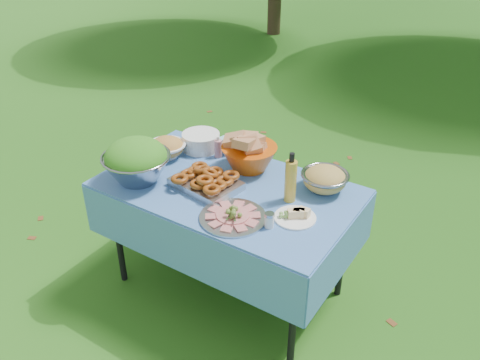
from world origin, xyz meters
name	(u,v)px	position (x,y,z in m)	size (l,w,h in m)	color
ground	(229,286)	(0.00, 0.00, 0.00)	(80.00, 80.00, 0.00)	#0F3509
picnic_table	(228,239)	(0.00, 0.00, 0.38)	(1.46, 0.86, 0.76)	#84B4FD
salad_bowl	(136,161)	(-0.48, -0.22, 0.89)	(0.39, 0.39, 0.26)	#91929A
pasta_bowl_white	(167,147)	(-0.53, 0.10, 0.83)	(0.23, 0.23, 0.13)	white
plate_stack	(201,141)	(-0.41, 0.30, 0.82)	(0.24, 0.24, 0.11)	white
wipes_box	(228,145)	(-0.24, 0.36, 0.81)	(0.10, 0.08, 0.09)	#8FDAEA
sanitizer_bottle	(218,147)	(-0.25, 0.27, 0.83)	(0.05, 0.05, 0.14)	#D0848E
bread_bowl	(249,152)	(-0.01, 0.25, 0.87)	(0.34, 0.34, 0.23)	#CE4E0B
pasta_bowl_steel	(325,179)	(0.48, 0.27, 0.83)	(0.27, 0.27, 0.14)	#91929A
fried_tray	(206,181)	(-0.10, -0.07, 0.81)	(0.37, 0.26, 0.09)	#A7A6AB
charcuterie_platter	(233,212)	(0.20, -0.24, 0.80)	(0.35, 0.35, 0.08)	#AAAEB1
oil_bottle	(291,177)	(0.36, 0.07, 0.91)	(0.06, 0.06, 0.29)	gold
cheese_plate	(295,214)	(0.47, -0.07, 0.79)	(0.22, 0.22, 0.06)	white
shaker	(269,220)	(0.39, -0.20, 0.80)	(0.05, 0.05, 0.08)	silver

